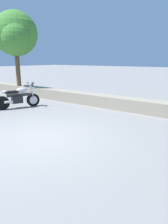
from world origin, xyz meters
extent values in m
plane|color=gray|center=(0.00, 0.00, 0.00)|extent=(120.00, 120.00, 0.00)
cube|color=gray|center=(0.00, 4.80, 0.28)|extent=(36.00, 0.80, 0.55)
cylinder|color=black|center=(-3.56, 2.71, 0.31)|extent=(0.34, 0.63, 0.62)
cylinder|color=black|center=(-4.06, 1.36, 0.31)|extent=(0.38, 0.64, 0.62)
cylinder|color=silver|center=(-3.56, 2.71, 0.31)|extent=(0.28, 0.42, 0.38)
cube|color=black|center=(-3.83, 1.99, 0.41)|extent=(0.47, 0.56, 0.34)
cube|color=#2D2D30|center=(-3.79, 2.08, 0.61)|extent=(0.51, 1.08, 0.12)
ellipsoid|color=#BCBCC1|center=(-3.74, 2.22, 0.83)|extent=(0.50, 0.61, 0.26)
cube|color=black|center=(-3.91, 1.77, 0.77)|extent=(0.44, 0.62, 0.12)
ellipsoid|color=#BCBCC1|center=(-4.01, 1.49, 0.81)|extent=(0.30, 0.34, 0.16)
cylinder|color=#2D2D30|center=(-3.59, 2.63, 1.03)|extent=(0.63, 0.26, 0.04)
sphere|color=silver|center=(-3.61, 2.79, 0.89)|extent=(0.13, 0.13, 0.13)
sphere|color=silver|center=(-3.48, 2.74, 0.89)|extent=(0.13, 0.13, 0.13)
cube|color=#26282D|center=(-3.56, 2.73, 1.09)|extent=(0.22, 0.16, 0.18)
cylinder|color=silver|center=(-3.82, 1.53, 0.36)|extent=(0.23, 0.39, 0.11)
cylinder|color=silver|center=(-3.66, 2.70, 0.67)|extent=(0.10, 0.17, 0.73)
cylinder|color=silver|center=(-3.49, 2.64, 0.67)|extent=(0.10, 0.17, 0.73)
sphere|color=#2D2D30|center=(-3.89, 2.70, 1.13)|extent=(0.07, 0.07, 0.07)
sphere|color=#2D2D30|center=(-3.32, 2.49, 1.13)|extent=(0.07, 0.07, 0.07)
cylinder|color=brown|center=(-7.22, 4.56, 1.66)|extent=(0.28, 0.28, 2.21)
sphere|color=#428433|center=(-7.22, 4.56, 3.79)|extent=(2.73, 2.73, 2.73)
sphere|color=#428433|center=(-6.61, 4.15, 3.51)|extent=(1.78, 1.78, 1.78)
camera|label=1|loc=(4.73, -3.91, 2.25)|focal=34.35mm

